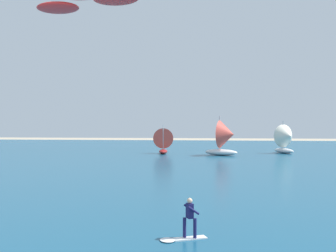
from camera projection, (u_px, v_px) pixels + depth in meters
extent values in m
cube|color=navy|center=(189.00, 157.00, 54.52)|extent=(160.00, 90.00, 0.10)
cube|color=white|center=(190.00, 238.00, 16.65)|extent=(1.46, 0.95, 0.05)
cylinder|color=#19194C|center=(185.00, 227.00, 16.71)|extent=(0.14, 0.14, 0.80)
cylinder|color=#19194C|center=(195.00, 228.00, 16.59)|extent=(0.14, 0.14, 0.80)
cube|color=#19194C|center=(190.00, 211.00, 16.64)|extent=(0.34, 0.42, 0.60)
sphere|color=beige|center=(190.00, 201.00, 16.63)|extent=(0.22, 0.22, 0.22)
cylinder|color=#19194C|center=(190.00, 208.00, 16.87)|extent=(0.50, 0.28, 0.39)
cylinder|color=#19194C|center=(194.00, 210.00, 16.45)|extent=(0.50, 0.28, 0.39)
ellipsoid|color=white|center=(167.00, 240.00, 16.36)|extent=(0.83, 0.88, 0.08)
ellipsoid|color=red|center=(58.00, 8.00, 21.24)|extent=(2.85, 2.61, 0.37)
ellipsoid|color=silver|center=(284.00, 151.00, 60.16)|extent=(3.10, 4.17, 0.75)
cylinder|color=silver|center=(283.00, 135.00, 60.30)|extent=(0.12, 0.12, 4.00)
cone|color=silver|center=(287.00, 136.00, 59.50)|extent=(3.79, 3.13, 3.36)
ellipsoid|color=maroon|center=(163.00, 151.00, 59.35)|extent=(1.39, 3.55, 0.65)
cylinder|color=silver|center=(163.00, 137.00, 59.16)|extent=(0.11, 0.11, 3.49)
cone|color=#D84C3F|center=(163.00, 138.00, 59.92)|extent=(3.01, 1.68, 2.93)
ellipsoid|color=white|center=(221.00, 152.00, 56.38)|extent=(4.84, 2.94, 0.86)
cylinder|color=silver|center=(220.00, 133.00, 56.43)|extent=(0.14, 0.14, 4.57)
cone|color=#D84C3F|center=(227.00, 134.00, 56.03)|extent=(3.12, 4.28, 3.84)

